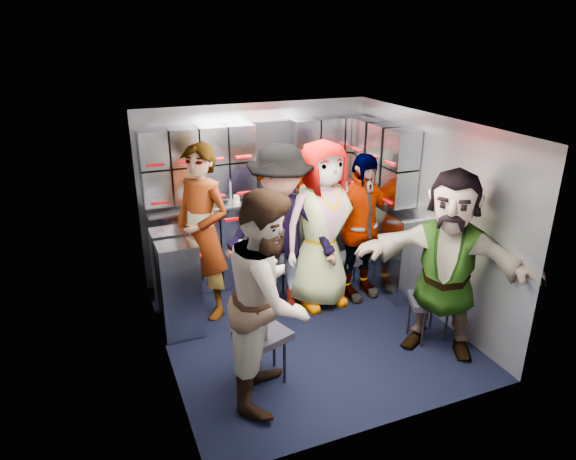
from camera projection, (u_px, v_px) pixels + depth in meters
name	position (u px, v px, depth m)	size (l,w,h in m)	color
floor	(306.00, 328.00, 5.31)	(3.00, 3.00, 0.00)	black
wall_back	(257.00, 191.00, 6.21)	(2.80, 0.04, 2.10)	gray
wall_left	(159.00, 257.00, 4.43)	(0.04, 3.00, 2.10)	gray
wall_right	(428.00, 215.00, 5.41)	(0.04, 3.00, 2.10)	gray
ceiling	(309.00, 124.00, 4.53)	(2.80, 3.00, 0.02)	silver
cart_bank_back	(263.00, 239.00, 6.24)	(2.68, 0.38, 0.99)	#9296A1
cart_bank_left	(177.00, 282.00, 5.19)	(0.38, 0.76, 0.99)	#9296A1
counter	(262.00, 199.00, 6.05)	(2.68, 0.42, 0.03)	#B4B6BB
locker_bank_back	(260.00, 158.00, 5.92)	(2.68, 0.28, 0.82)	#9296A1
locker_bank_right	(383.00, 161.00, 5.80)	(0.28, 1.00, 0.82)	#9296A1
right_cabinet	(382.00, 245.00, 6.08)	(0.28, 1.20, 1.00)	#9296A1
coffee_niche	(273.00, 157.00, 6.04)	(0.46, 0.16, 0.84)	black
red_latch_strip	(268.00, 215.00, 5.92)	(2.60, 0.02, 0.03)	#A8030A
jump_seat_near_left	(263.00, 337.00, 4.40)	(0.50, 0.49, 0.48)	black
jump_seat_mid_left	(275.00, 267.00, 5.70)	(0.41, 0.39, 0.47)	black
jump_seat_center	(314.00, 267.00, 5.85)	(0.41, 0.40, 0.40)	black
jump_seat_mid_right	(350.00, 260.00, 5.99)	(0.41, 0.40, 0.41)	black
jump_seat_near_right	(429.00, 303.00, 5.01)	(0.48, 0.47, 0.44)	black
attendant_standing	(202.00, 233.00, 5.27)	(0.68, 0.44, 1.86)	black
attendant_arc_a	(269.00, 298.00, 4.07)	(0.87, 0.68, 1.80)	black
attendant_arc_b	(281.00, 231.00, 5.36)	(1.19, 0.68, 1.83)	black
attendant_arc_c	(322.00, 226.00, 5.48)	(0.90, 0.59, 1.85)	black
attendant_arc_d	(360.00, 228.00, 5.67)	(0.98, 0.41, 1.67)	black
attendant_arc_e	(447.00, 264.00, 4.67)	(1.65, 0.53, 1.78)	black
bottle_left	(229.00, 192.00, 5.81)	(0.06, 0.06, 0.26)	white
bottle_mid	(209.00, 195.00, 5.73)	(0.06, 0.06, 0.24)	white
bottle_right	(319.00, 182.00, 6.20)	(0.06, 0.06, 0.25)	white
cup_left	(236.00, 198.00, 5.85)	(0.08, 0.08, 0.10)	#C1AD88
cup_right	(344.00, 185.00, 6.34)	(0.09, 0.09, 0.09)	#C1AD88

